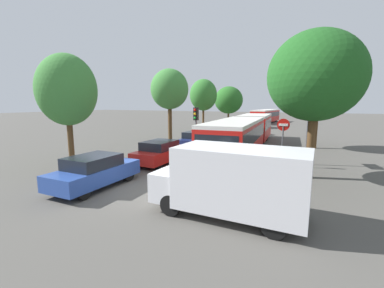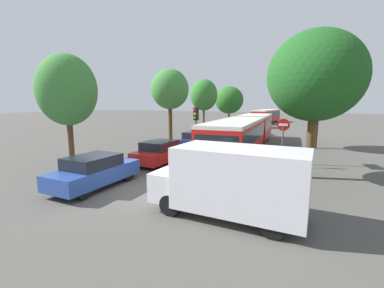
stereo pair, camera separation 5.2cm
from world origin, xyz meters
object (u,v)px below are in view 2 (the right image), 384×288
object	(u,v)px
queued_car_navy	(197,140)
queued_car_tan	(220,133)
tree_right_near	(315,76)
direction_sign_post	(308,123)
tree_left_near	(67,90)
tree_left_far	(204,95)
queued_car_red	(160,152)
no_entry_sign	(283,135)
white_van	(233,180)
tree_left_mid	(171,90)
city_bus_rear	(267,115)
tree_left_distant	(229,101)
queued_car_green	(247,124)
traffic_light	(196,120)
queued_car_black	(235,128)
tree_right_mid	(319,92)
articulated_bus	(246,131)
queued_car_blue	(94,171)

from	to	relation	value
queued_car_navy	queued_car_tan	size ratio (longest dim) A/B	1.01
queued_car_tan	tree_right_near	xyz separation A→B (m)	(8.65, -10.89, 4.24)
direction_sign_post	tree_left_near	distance (m)	14.18
tree_left_far	queued_car_red	bearing A→B (deg)	-75.88
no_entry_sign	white_van	bearing A→B (deg)	-4.27
queued_car_red	no_entry_sign	xyz separation A→B (m)	(6.83, 2.42, 1.16)
tree_left_mid	tree_left_far	xyz separation A→B (m)	(0.02, 7.67, -0.21)
queued_car_red	tree_right_near	world-z (taller)	tree_right_near
city_bus_rear	queued_car_red	world-z (taller)	city_bus_rear
tree_left_distant	direction_sign_post	bearing A→B (deg)	-60.86
direction_sign_post	tree_left_far	xyz separation A→B (m)	(-11.99, 11.96, 2.10)
tree_left_near	tree_left_far	world-z (taller)	tree_left_far
tree_left_far	tree_left_near	bearing A→B (deg)	-91.61
queued_car_green	tree_left_far	distance (m)	8.77
tree_left_mid	tree_left_far	world-z (taller)	tree_left_mid
tree_left_mid	traffic_light	bearing A→B (deg)	-43.70
queued_car_green	direction_sign_post	size ratio (longest dim) A/B	1.21
queued_car_red	white_van	world-z (taller)	white_van
queued_car_black	no_entry_sign	bearing A→B (deg)	-153.84
white_van	tree_left_far	world-z (taller)	tree_left_far
queued_car_red	tree_left_near	world-z (taller)	tree_left_near
city_bus_rear	tree_right_mid	bearing A→B (deg)	-157.53
no_entry_sign	tree_left_mid	world-z (taller)	tree_left_mid
queued_car_red	city_bus_rear	bearing A→B (deg)	-0.27
queued_car_black	traffic_light	world-z (taller)	traffic_light
queued_car_red	traffic_light	size ratio (longest dim) A/B	1.21
traffic_light	tree_right_mid	distance (m)	10.48
direction_sign_post	queued_car_black	bearing A→B (deg)	-70.52
tree_right_mid	city_bus_rear	bearing A→B (deg)	108.17
traffic_light	no_entry_sign	distance (m)	6.11
no_entry_sign	tree_left_mid	xyz separation A→B (m)	(-10.78, 5.51, 2.99)
queued_car_red	articulated_bus	bearing A→B (deg)	-25.71
queued_car_navy	direction_sign_post	world-z (taller)	direction_sign_post
articulated_bus	queued_car_red	xyz separation A→B (m)	(-3.42, -7.30, -0.76)
city_bus_rear	tree_right_near	bearing A→B (deg)	-162.34
queued_car_green	tree_right_mid	size ratio (longest dim) A/B	0.65
queued_car_red	queued_car_green	distance (m)	22.61
articulated_bus	city_bus_rear	xyz separation A→B (m)	(-3.65, 29.45, -0.05)
tree_left_mid	tree_right_near	size ratio (longest dim) A/B	0.97
queued_car_tan	queued_car_red	bearing A→B (deg)	-179.10
queued_car_red	queued_car_black	size ratio (longest dim) A/B	0.94
tree_left_far	queued_car_green	bearing A→B (deg)	62.90
queued_car_blue	tree_left_far	world-z (taller)	tree_left_far
tree_left_mid	no_entry_sign	bearing A→B (deg)	-27.09
queued_car_tan	tree_right_mid	bearing A→B (deg)	-99.22
queued_car_navy	traffic_light	size ratio (longest dim) A/B	1.20
white_van	traffic_light	xyz separation A→B (m)	(-5.43, 8.68, 1.26)
articulated_bus	tree_left_mid	distance (m)	8.13
articulated_bus	queued_car_blue	bearing A→B (deg)	-20.53
queued_car_black	no_entry_sign	distance (m)	15.80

